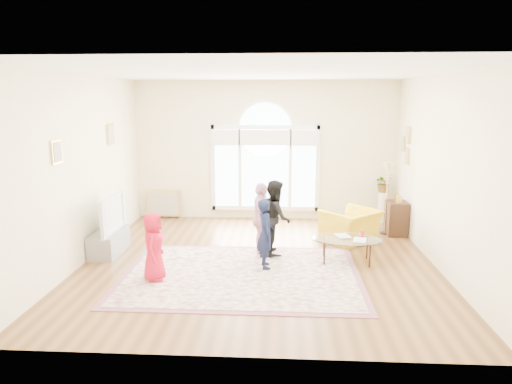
# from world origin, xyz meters

# --- Properties ---
(ground) EXTENTS (6.00, 6.00, 0.00)m
(ground) POSITION_xyz_m (0.00, 0.00, 0.00)
(ground) COLOR #56371C
(ground) RESTS_ON ground
(room_shell) EXTENTS (6.00, 6.00, 6.00)m
(room_shell) POSITION_xyz_m (0.01, 2.83, 1.57)
(room_shell) COLOR beige
(room_shell) RESTS_ON ground
(area_rug) EXTENTS (3.60, 2.60, 0.02)m
(area_rug) POSITION_xyz_m (-0.24, -0.62, 0.01)
(area_rug) COLOR beige
(area_rug) RESTS_ON ground
(rug_border) EXTENTS (3.80, 2.80, 0.01)m
(rug_border) POSITION_xyz_m (-0.24, -0.62, 0.01)
(rug_border) COLOR #8C5162
(rug_border) RESTS_ON ground
(tv_console) EXTENTS (0.45, 1.00, 0.42)m
(tv_console) POSITION_xyz_m (-2.75, 0.30, 0.21)
(tv_console) COLOR gray
(tv_console) RESTS_ON ground
(television) EXTENTS (0.18, 1.15, 0.66)m
(television) POSITION_xyz_m (-2.74, 0.30, 0.75)
(television) COLOR black
(television) RESTS_ON tv_console
(coffee_table) EXTENTS (1.23, 0.84, 0.54)m
(coffee_table) POSITION_xyz_m (1.52, 0.09, 0.40)
(coffee_table) COLOR silver
(coffee_table) RESTS_ON ground
(armchair) EXTENTS (1.33, 1.32, 0.65)m
(armchair) POSITION_xyz_m (1.75, 1.23, 0.32)
(armchair) COLOR gold
(armchair) RESTS_ON ground
(side_cabinet) EXTENTS (0.40, 0.50, 0.70)m
(side_cabinet) POSITION_xyz_m (2.78, 1.81, 0.35)
(side_cabinet) COLOR black
(side_cabinet) RESTS_ON ground
(floor_lamp) EXTENTS (0.28, 0.28, 1.51)m
(floor_lamp) POSITION_xyz_m (2.57, 1.86, 1.28)
(floor_lamp) COLOR black
(floor_lamp) RESTS_ON ground
(plant_pedestal) EXTENTS (0.20, 0.20, 0.70)m
(plant_pedestal) POSITION_xyz_m (2.70, 2.79, 0.35)
(plant_pedestal) COLOR white
(plant_pedestal) RESTS_ON ground
(potted_plant) EXTENTS (0.47, 0.43, 0.44)m
(potted_plant) POSITION_xyz_m (2.70, 2.79, 0.92)
(potted_plant) COLOR #33722D
(potted_plant) RESTS_ON plant_pedestal
(leaning_picture) EXTENTS (0.80, 0.14, 0.62)m
(leaning_picture) POSITION_xyz_m (-2.41, 2.90, 0.00)
(leaning_picture) COLOR tan
(leaning_picture) RESTS_ON ground
(child_red) EXTENTS (0.36, 0.54, 1.07)m
(child_red) POSITION_xyz_m (-1.57, -0.91, 0.55)
(child_red) COLOR red
(child_red) RESTS_ON area_rug
(child_navy) EXTENTS (0.35, 0.47, 1.16)m
(child_navy) POSITION_xyz_m (0.13, -0.30, 0.60)
(child_navy) COLOR black
(child_navy) RESTS_ON area_rug
(child_black) EXTENTS (0.60, 0.73, 1.35)m
(child_black) POSITION_xyz_m (0.28, 0.43, 0.69)
(child_black) COLOR black
(child_black) RESTS_ON area_rug
(child_pink) EXTENTS (0.33, 0.76, 1.29)m
(child_pink) POSITION_xyz_m (0.02, 0.43, 0.67)
(child_pink) COLOR #EFAABF
(child_pink) RESTS_ON area_rug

